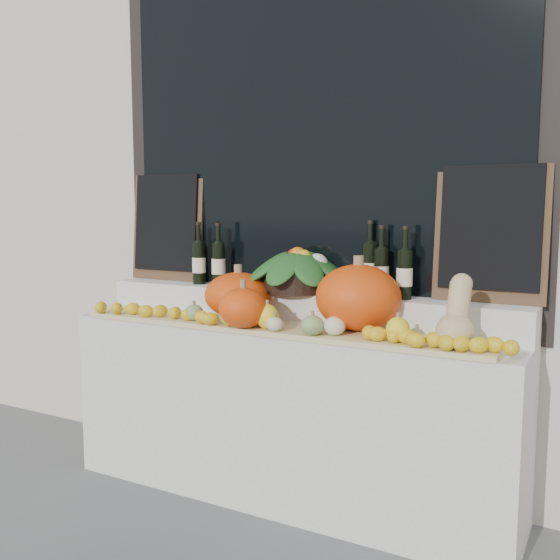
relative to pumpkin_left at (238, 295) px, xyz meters
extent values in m
cube|color=beige|center=(0.27, 0.75, 1.23)|extent=(7.00, 0.90, 4.50)
cube|color=black|center=(0.27, 0.30, 0.88)|extent=(2.40, 0.04, 2.10)
cube|color=black|center=(0.27, 0.27, 0.88)|extent=(2.20, 0.02, 2.00)
cube|color=silver|center=(0.27, 0.03, -0.58)|extent=(2.30, 0.55, 0.88)
cube|color=silver|center=(0.27, 0.18, -0.06)|extent=(2.30, 0.25, 0.16)
cube|color=tan|center=(0.27, -0.10, -0.13)|extent=(2.10, 0.32, 0.02)
ellipsoid|color=#E9490C|center=(0.00, 0.00, 0.00)|extent=(0.37, 0.37, 0.23)
ellipsoid|color=#E9490C|center=(0.66, -0.01, 0.04)|extent=(0.42, 0.42, 0.31)
ellipsoid|color=#E9490C|center=(0.17, -0.22, -0.02)|extent=(0.29, 0.29, 0.19)
ellipsoid|color=tan|center=(1.14, -0.16, -0.05)|extent=(0.15, 0.15, 0.14)
cylinder|color=tan|center=(1.14, -0.11, 0.06)|extent=(0.09, 0.14, 0.18)
sphere|color=tan|center=(1.14, -0.07, 0.13)|extent=(0.09, 0.09, 0.09)
ellipsoid|color=#2B5F1C|center=(0.53, -0.22, -0.07)|extent=(0.11, 0.11, 0.09)
cylinder|color=olive|center=(0.53, -0.22, -0.02)|extent=(0.02, 0.02, 0.02)
ellipsoid|color=#2B5F1C|center=(0.07, -0.20, -0.07)|extent=(0.10, 0.10, 0.09)
cylinder|color=olive|center=(0.07, -0.20, -0.02)|extent=(0.02, 0.02, 0.02)
ellipsoid|color=beige|center=(0.34, -0.22, -0.08)|extent=(0.08, 0.08, 0.07)
cylinder|color=olive|center=(0.34, -0.22, -0.04)|extent=(0.02, 0.02, 0.02)
ellipsoid|color=yellow|center=(0.28, -0.19, -0.06)|extent=(0.11, 0.11, 0.12)
cylinder|color=olive|center=(0.28, -0.19, 0.01)|extent=(0.02, 0.02, 0.02)
ellipsoid|color=beige|center=(0.61, -0.17, -0.07)|extent=(0.10, 0.10, 0.08)
cylinder|color=olive|center=(0.61, -0.17, -0.02)|extent=(0.02, 0.02, 0.02)
ellipsoid|color=yellow|center=(0.90, -0.17, -0.06)|extent=(0.10, 0.10, 0.11)
cylinder|color=olive|center=(0.90, -0.17, 0.00)|extent=(0.02, 0.02, 0.02)
ellipsoid|color=#2B5F1C|center=(-0.15, -0.18, -0.08)|extent=(0.09, 0.09, 0.08)
cylinder|color=olive|center=(-0.15, -0.18, -0.02)|extent=(0.02, 0.02, 0.02)
cylinder|color=black|center=(0.26, 0.16, 0.07)|extent=(0.38, 0.38, 0.11)
cylinder|color=black|center=(-0.37, 0.17, 0.13)|extent=(0.07, 0.07, 0.23)
cylinder|color=black|center=(-0.37, 0.17, 0.30)|extent=(0.03, 0.03, 0.10)
cylinder|color=beige|center=(-0.37, 0.17, 0.12)|extent=(0.08, 0.08, 0.08)
cylinder|color=black|center=(-0.37, 0.17, 0.36)|extent=(0.03, 0.03, 0.02)
cylinder|color=black|center=(-0.23, 0.16, 0.13)|extent=(0.07, 0.07, 0.23)
cylinder|color=black|center=(-0.23, 0.16, 0.30)|extent=(0.03, 0.03, 0.10)
cylinder|color=beige|center=(-0.23, 0.16, 0.12)|extent=(0.08, 0.08, 0.08)
cylinder|color=black|center=(-0.23, 0.16, 0.35)|extent=(0.03, 0.03, 0.02)
cylinder|color=black|center=(0.63, 0.23, 0.14)|extent=(0.08, 0.08, 0.25)
cylinder|color=black|center=(0.63, 0.23, 0.32)|extent=(0.03, 0.03, 0.10)
cylinder|color=beige|center=(0.63, 0.23, 0.13)|extent=(0.08, 0.08, 0.08)
cylinder|color=black|center=(0.63, 0.23, 0.38)|extent=(0.03, 0.03, 0.02)
cylinder|color=black|center=(0.70, 0.20, 0.13)|extent=(0.07, 0.07, 0.23)
cylinder|color=black|center=(0.70, 0.20, 0.30)|extent=(0.03, 0.03, 0.10)
cylinder|color=beige|center=(0.70, 0.20, 0.12)|extent=(0.08, 0.08, 0.08)
cylinder|color=black|center=(0.70, 0.20, 0.35)|extent=(0.03, 0.03, 0.02)
cylinder|color=black|center=(0.83, 0.16, 0.13)|extent=(0.07, 0.07, 0.23)
cylinder|color=black|center=(0.83, 0.16, 0.30)|extent=(0.03, 0.03, 0.10)
cylinder|color=beige|center=(0.83, 0.16, 0.12)|extent=(0.08, 0.08, 0.08)
cylinder|color=black|center=(0.83, 0.16, 0.35)|extent=(0.03, 0.03, 0.02)
cube|color=#4C331E|center=(-0.65, 0.25, 0.33)|extent=(0.50, 0.07, 0.62)
cube|color=black|center=(-0.65, 0.23, 0.36)|extent=(0.44, 0.06, 0.56)
cube|color=#4C331E|center=(1.19, 0.25, 0.33)|extent=(0.50, 0.07, 0.62)
cube|color=black|center=(1.19, 0.23, 0.36)|extent=(0.44, 0.06, 0.56)
camera|label=1|loc=(1.71, -2.67, 0.45)|focal=40.00mm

